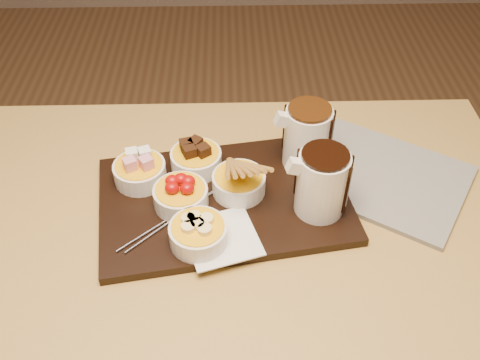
{
  "coord_description": "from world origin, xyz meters",
  "views": [
    {
      "loc": [
        0.04,
        -0.63,
        1.48
      ],
      "look_at": [
        0.05,
        0.07,
        0.81
      ],
      "focal_mm": 40.0,
      "sensor_mm": 36.0,
      "label": 1
    }
  ],
  "objects_px": {
    "bowl_strawberries": "(181,197)",
    "pitcher_dark_chocolate": "(322,183)",
    "pitcher_milk_chocolate": "(307,137)",
    "dining_table": "(214,266)",
    "newspaper": "(383,177)",
    "serving_board": "(224,200)"
  },
  "relations": [
    {
      "from": "pitcher_dark_chocolate",
      "to": "dining_table",
      "type": "bearing_deg",
      "value": -177.68
    },
    {
      "from": "serving_board",
      "to": "newspaper",
      "type": "relative_size",
      "value": 1.48
    },
    {
      "from": "serving_board",
      "to": "pitcher_dark_chocolate",
      "type": "distance_m",
      "value": 0.19
    },
    {
      "from": "dining_table",
      "to": "serving_board",
      "type": "bearing_deg",
      "value": 72.57
    },
    {
      "from": "pitcher_milk_chocolate",
      "to": "dining_table",
      "type": "bearing_deg",
      "value": -146.55
    },
    {
      "from": "newspaper",
      "to": "dining_table",
      "type": "bearing_deg",
      "value": -125.4
    },
    {
      "from": "dining_table",
      "to": "bowl_strawberries",
      "type": "bearing_deg",
      "value": 135.21
    },
    {
      "from": "bowl_strawberries",
      "to": "pitcher_dark_chocolate",
      "type": "bearing_deg",
      "value": -3.57
    },
    {
      "from": "bowl_strawberries",
      "to": "pitcher_dark_chocolate",
      "type": "relative_size",
      "value": 0.81
    },
    {
      "from": "bowl_strawberries",
      "to": "newspaper",
      "type": "xyz_separation_m",
      "value": [
        0.39,
        0.08,
        -0.03
      ]
    },
    {
      "from": "dining_table",
      "to": "newspaper",
      "type": "distance_m",
      "value": 0.38
    },
    {
      "from": "pitcher_dark_chocolate",
      "to": "bowl_strawberries",
      "type": "bearing_deg",
      "value": 167.35
    },
    {
      "from": "bowl_strawberries",
      "to": "serving_board",
      "type": "bearing_deg",
      "value": 12.66
    },
    {
      "from": "pitcher_milk_chocolate",
      "to": "pitcher_dark_chocolate",
      "type": "bearing_deg",
      "value": -94.4
    },
    {
      "from": "bowl_strawberries",
      "to": "pitcher_milk_chocolate",
      "type": "xyz_separation_m",
      "value": [
        0.24,
        0.11,
        0.04
      ]
    },
    {
      "from": "dining_table",
      "to": "bowl_strawberries",
      "type": "height_order",
      "value": "bowl_strawberries"
    },
    {
      "from": "pitcher_dark_chocolate",
      "to": "newspaper",
      "type": "distance_m",
      "value": 0.19
    },
    {
      "from": "dining_table",
      "to": "pitcher_dark_chocolate",
      "type": "relative_size",
      "value": 9.73
    },
    {
      "from": "serving_board",
      "to": "pitcher_milk_chocolate",
      "type": "height_order",
      "value": "pitcher_milk_chocolate"
    },
    {
      "from": "bowl_strawberries",
      "to": "newspaper",
      "type": "bearing_deg",
      "value": 11.21
    },
    {
      "from": "pitcher_dark_chocolate",
      "to": "newspaper",
      "type": "height_order",
      "value": "pitcher_dark_chocolate"
    },
    {
      "from": "dining_table",
      "to": "serving_board",
      "type": "relative_size",
      "value": 2.61
    }
  ]
}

